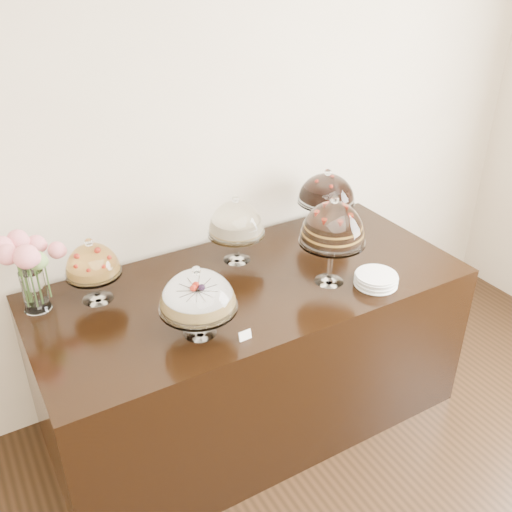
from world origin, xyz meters
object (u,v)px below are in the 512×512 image
cake_stand_dark_choco (327,191)px  flower_vase (27,263)px  display_counter (251,352)px  cake_stand_fruit_tart (92,263)px  plate_stack (376,280)px  cake_stand_sugar_sponge (198,294)px  cake_stand_choco_layer (333,226)px  cake_stand_cheesecake (236,221)px

cake_stand_dark_choco → flower_vase: bearing=179.4°
display_counter → cake_stand_fruit_tart: cake_stand_fruit_tart is taller
flower_vase → plate_stack: (1.52, -0.64, -0.22)m
cake_stand_sugar_sponge → cake_stand_dark_choco: size_ratio=0.88×
flower_vase → cake_stand_sugar_sponge: bearing=-43.2°
display_counter → cake_stand_fruit_tart: (-0.72, 0.25, 0.65)m
cake_stand_choco_layer → cake_stand_fruit_tart: bearing=158.0°
display_counter → cake_stand_fruit_tart: bearing=161.0°
cake_stand_dark_choco → flower_vase: size_ratio=1.00×
cake_stand_sugar_sponge → cake_stand_cheesecake: (0.45, 0.49, 0.03)m
cake_stand_choco_layer → cake_stand_dark_choco: bearing=56.5°
plate_stack → cake_stand_cheesecake: bearing=129.7°
cake_stand_fruit_tart → plate_stack: bearing=-24.9°
cake_stand_sugar_sponge → cake_stand_fruit_tart: cake_stand_sugar_sponge is taller
cake_stand_choco_layer → cake_stand_cheesecake: bearing=124.9°
display_counter → flower_vase: bearing=163.1°
display_counter → cake_stand_cheesecake: bearing=78.2°
cake_stand_fruit_tart → cake_stand_choco_layer: bearing=-22.0°
plate_stack → cake_stand_fruit_tart: bearing=155.1°
cake_stand_sugar_sponge → plate_stack: cake_stand_sugar_sponge is taller
display_counter → flower_vase: (-0.99, 0.30, 0.70)m
display_counter → plate_stack: plate_stack is taller
cake_stand_dark_choco → cake_stand_fruit_tart: bearing=-178.4°
cake_stand_sugar_sponge → cake_stand_choco_layer: cake_stand_choco_layer is taller
cake_stand_choco_layer → cake_stand_cheesecake: size_ratio=1.25×
cake_stand_cheesecake → plate_stack: bearing=-50.3°
cake_stand_cheesecake → cake_stand_choco_layer: bearing=-55.1°
cake_stand_choco_layer → display_counter: bearing=152.1°
display_counter → cake_stand_sugar_sponge: (-0.40, -0.25, 0.66)m
cake_stand_cheesecake → cake_stand_dark_choco: 0.62m
plate_stack → cake_stand_sugar_sponge: bearing=174.8°
cake_stand_sugar_sponge → cake_stand_dark_choco: bearing=26.6°
display_counter → cake_stand_dark_choco: 1.01m
display_counter → cake_stand_fruit_tart: size_ratio=6.64×
cake_stand_dark_choco → cake_stand_fruit_tart: 1.38m
cake_stand_fruit_tart → display_counter: bearing=-19.0°
flower_vase → cake_stand_dark_choco: bearing=-0.6°
cake_stand_sugar_sponge → cake_stand_choco_layer: (0.76, 0.06, 0.11)m
cake_stand_fruit_tart → flower_vase: (-0.27, 0.06, 0.05)m
display_counter → plate_stack: size_ratio=10.38×
flower_vase → plate_stack: flower_vase is taller
flower_vase → display_counter: bearing=-16.9°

